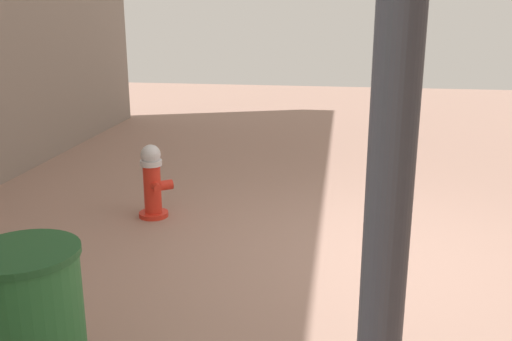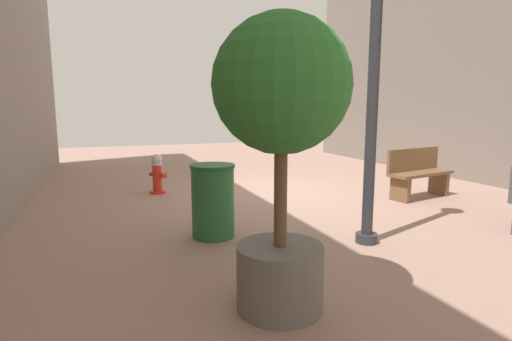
% 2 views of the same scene
% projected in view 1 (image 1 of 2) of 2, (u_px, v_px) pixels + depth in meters
% --- Properties ---
extents(ground_plane, '(23.40, 23.40, 0.00)m').
position_uv_depth(ground_plane, '(377.00, 260.00, 5.22)').
color(ground_plane, '#9E7A6B').
extents(fire_hydrant, '(0.37, 0.38, 0.81)m').
position_uv_depth(fire_hydrant, '(153.00, 181.00, 6.21)').
color(fire_hydrant, red).
rests_on(fire_hydrant, ground_plane).
extents(trash_bin, '(0.60, 0.60, 0.98)m').
position_uv_depth(trash_bin, '(32.00, 332.00, 3.17)').
color(trash_bin, '#266633').
rests_on(trash_bin, ground_plane).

